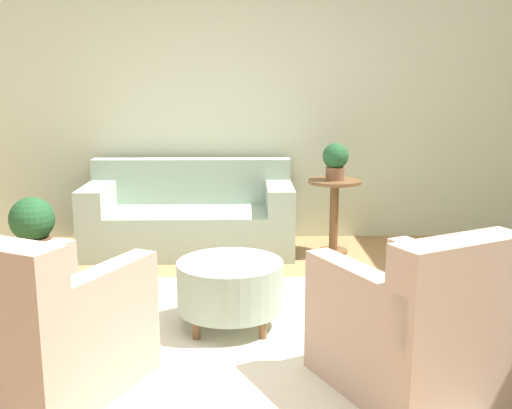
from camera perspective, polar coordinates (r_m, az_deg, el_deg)
The scene contains 10 objects.
ground_plane at distance 3.81m, azimuth -2.15°, elevation -12.84°, with size 16.00×16.00×0.00m, color #AD7F51.
wall_back at distance 6.06m, azimuth -1.82°, elevation 10.00°, with size 9.06×0.12×2.80m.
rug at distance 3.81m, azimuth -2.15°, elevation -12.77°, with size 2.76×2.39×0.01m.
couch at distance 5.69m, azimuth -6.29°, elevation -1.29°, with size 1.92×0.86×0.84m.
armchair_left at distance 3.25m, azimuth -19.30°, elevation -11.37°, with size 1.01×1.08×0.87m.
armchair_right at distance 3.21m, azimuth 14.72°, elevation -11.38°, with size 1.01×1.08×0.87m.
ottoman_table at distance 3.91m, azimuth -2.48°, elevation -7.69°, with size 0.69×0.69×0.43m.
side_table at distance 5.57m, azimuth 7.46°, elevation 0.02°, with size 0.49×0.49×0.69m.
potted_plant_on_side_table at distance 5.50m, azimuth 7.58°, elevation 4.25°, with size 0.24×0.24×0.34m.
potted_plant_floor at distance 5.82m, azimuth -20.53°, elevation -1.80°, with size 0.41×0.41×0.55m.
Camera 1 is at (0.07, -3.47, 1.59)m, focal length 42.00 mm.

